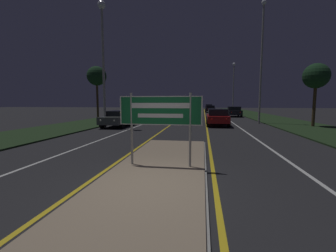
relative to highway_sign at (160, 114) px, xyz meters
name	(u,v)px	position (x,y,z in m)	size (l,w,h in m)	color
ground_plane	(147,189)	(0.00, -1.65, -1.69)	(160.00, 160.00, 0.00)	#232326
median_island	(160,167)	(0.00, 0.00, -1.65)	(2.79, 9.07, 0.10)	#999993
verge_left	(110,119)	(-9.50, 18.35, -1.65)	(5.00, 100.00, 0.08)	#1E3319
verge_right	(282,121)	(9.50, 18.35, -1.65)	(5.00, 100.00, 0.08)	#1E3319
centre_line_yellow_left	(181,117)	(-1.59, 23.35, -1.68)	(0.12, 70.00, 0.01)	gold
centre_line_yellow_right	(205,118)	(1.59, 23.35, -1.68)	(0.12, 70.00, 0.01)	gold
lane_line_white_left	(162,117)	(-4.20, 23.35, -1.68)	(0.12, 70.00, 0.01)	silver
lane_line_white_right	(226,118)	(4.20, 23.35, -1.68)	(0.12, 70.00, 0.01)	silver
edge_line_white_left	(141,117)	(-7.20, 23.35, -1.68)	(0.10, 70.00, 0.01)	silver
edge_line_white_right	(250,118)	(7.20, 23.35, -1.68)	(0.10, 70.00, 0.01)	silver
highway_sign	(160,114)	(0.00, 0.00, 0.00)	(2.50, 0.07, 2.21)	#9E9E99
streetlight_left_near	(103,42)	(-6.44, 10.23, 4.94)	(0.61, 0.61, 9.66)	#9E9E99
streetlight_right_near	(262,53)	(6.54, 15.73, 4.87)	(0.45, 0.45, 11.20)	#9E9E99
streetlight_right_far	(234,82)	(6.40, 33.88, 3.85)	(0.50, 0.50, 8.74)	#9E9E99
car_receding_0	(217,117)	(2.51, 13.21, -0.91)	(1.89, 4.33, 1.46)	maroon
car_receding_1	(234,111)	(5.56, 26.05, -0.94)	(1.91, 4.18, 1.43)	black
car_receding_2	(210,109)	(2.69, 39.34, -0.94)	(1.96, 4.83, 1.40)	black
car_receding_3	(209,107)	(2.67, 49.61, -0.89)	(1.86, 4.63, 1.51)	black
car_approaching_0	(118,118)	(-5.73, 11.25, -0.98)	(1.86, 4.31, 1.32)	#4C514C
car_approaching_1	(172,112)	(-2.86, 23.09, -0.93)	(1.92, 4.77, 1.38)	maroon
car_approaching_2	(164,110)	(-5.72, 33.16, -0.97)	(1.85, 4.54, 1.35)	black
roadside_palm_left	(97,77)	(-10.47, 17.22, 3.18)	(2.13, 2.13, 5.92)	#4C3823
roadside_palm_right	(316,77)	(10.14, 13.18, 2.37)	(1.98, 1.98, 5.03)	#4C3823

